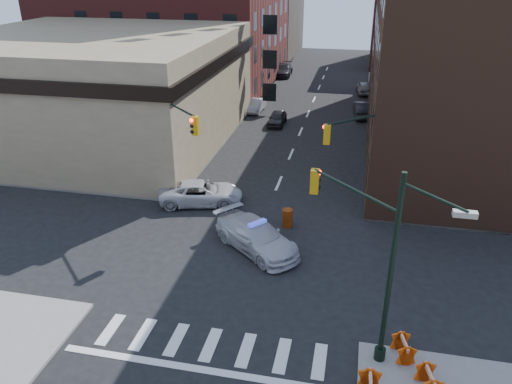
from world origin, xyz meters
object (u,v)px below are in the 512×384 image
at_px(police_car, 256,236).
at_px(parked_car_enear, 363,109).
at_px(pickup, 201,193).
at_px(barricade_nw_a, 176,187).
at_px(barrel_bank, 190,189).
at_px(parked_car_wnear, 277,118).
at_px(barricade_se_a, 403,349).
at_px(parked_car_wfar, 256,105).
at_px(pedestrian_a, 161,182).
at_px(barrel_road, 288,218).
at_px(pedestrian_b, 115,179).

relative_size(police_car, parked_car_enear, 1.19).
xyz_separation_m(pickup, barricade_nw_a, (-2.08, 0.91, -0.20)).
height_order(pickup, barrel_bank, pickup).
height_order(pickup, parked_car_wnear, pickup).
distance_m(pickup, barricade_se_a, 16.93).
xyz_separation_m(parked_car_wnear, barricade_se_a, (10.19, -29.67, -0.07)).
bearing_deg(parked_car_wfar, pedestrian_a, -91.50).
bearing_deg(barricade_nw_a, police_car, -34.09).
height_order(parked_car_wnear, barricade_se_a, parked_car_wnear).
bearing_deg(parked_car_wnear, barricade_se_a, -70.59).
height_order(police_car, barricade_se_a, police_car).
relative_size(pickup, barrel_road, 4.81).
relative_size(parked_car_wnear, pedestrian_a, 1.93).
xyz_separation_m(parked_car_wfar, pedestrian_a, (-1.79, -21.74, 0.48)).
xyz_separation_m(police_car, barricade_se_a, (7.39, -6.98, -0.23)).
xyz_separation_m(parked_car_wnear, pedestrian_b, (-8.02, -17.64, 0.45)).
bearing_deg(barrel_road, barrel_bank, 158.07).
relative_size(pickup, barrel_bank, 5.17).
bearing_deg(parked_car_wnear, pedestrian_a, -104.62).
bearing_deg(parked_car_enear, barricade_se_a, 87.57).
bearing_deg(barricade_se_a, barrel_bank, 33.02).
bearing_deg(barrel_road, pedestrian_b, 170.08).
relative_size(pedestrian_a, barricade_se_a, 1.72).
relative_size(police_car, barricade_nw_a, 5.24).
xyz_separation_m(parked_car_wfar, pedestrian_b, (-5.06, -21.74, 0.45)).
bearing_deg(barricade_nw_a, parked_car_wnear, 82.89).
height_order(police_car, barrel_road, police_car).
relative_size(pickup, barricade_se_a, 4.71).
bearing_deg(parked_car_wfar, pickup, -84.08).
bearing_deg(pickup, barrel_road, -122.41).
distance_m(parked_car_enear, barricade_se_a, 34.31).
relative_size(pedestrian_a, barricade_nw_a, 1.84).
bearing_deg(barricade_se_a, pedestrian_a, 38.22).
bearing_deg(barricade_nw_a, pedestrian_a, -130.52).
xyz_separation_m(parked_car_wnear, barrel_bank, (-3.00, -16.91, -0.13)).
xyz_separation_m(parked_car_enear, pedestrian_a, (-12.75, -22.20, 0.36)).
distance_m(pedestrian_a, barrel_road, 9.08).
bearing_deg(pickup, pedestrian_b, 73.45).
relative_size(pedestrian_b, barricade_nw_a, 1.77).
bearing_deg(pickup, parked_car_wfar, -11.95).
height_order(barrel_road, barrel_bank, barrel_road).
height_order(parked_car_enear, barrel_road, parked_car_enear).
height_order(parked_car_wfar, barricade_nw_a, parked_car_wfar).
height_order(parked_car_enear, pedestrian_b, pedestrian_b).
xyz_separation_m(pedestrian_b, barricade_se_a, (18.21, -12.03, -0.51)).
bearing_deg(pedestrian_b, barricade_se_a, -45.60).
height_order(parked_car_wfar, pedestrian_a, pedestrian_a).
distance_m(parked_car_wfar, pedestrian_b, 22.33).
bearing_deg(pickup, parked_car_enear, -38.56).
height_order(police_car, pedestrian_b, pedestrian_b).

